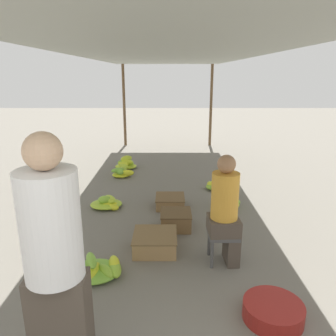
{
  "coord_description": "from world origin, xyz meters",
  "views": [
    {
      "loc": [
        0.01,
        -1.18,
        2.08
      ],
      "look_at": [
        0.0,
        3.19,
        0.83
      ],
      "focal_mm": 35.0,
      "sensor_mm": 36.0,
      "label": 1
    }
  ],
  "objects_px": {
    "banana_pile_left_2": "(127,164)",
    "banana_pile_right_1": "(228,204)",
    "vendor_foreground": "(56,262)",
    "vendor_seated": "(227,209)",
    "banana_pile_right_0": "(218,186)",
    "crate_mid": "(171,202)",
    "basin_black": "(274,312)",
    "crate_near": "(156,242)",
    "stool": "(224,238)",
    "banana_pile_left_1": "(123,173)",
    "banana_pile_left_0": "(98,270)",
    "banana_pile_left_3": "(108,203)",
    "crate_far": "(177,220)"
  },
  "relations": [
    {
      "from": "vendor_foreground",
      "to": "stool",
      "type": "bearing_deg",
      "value": 47.91
    },
    {
      "from": "vendor_foreground",
      "to": "vendor_seated",
      "type": "height_order",
      "value": "vendor_foreground"
    },
    {
      "from": "banana_pile_left_0",
      "to": "banana_pile_left_2",
      "type": "bearing_deg",
      "value": 92.9
    },
    {
      "from": "banana_pile_left_3",
      "to": "crate_mid",
      "type": "xyz_separation_m",
      "value": [
        1.02,
        0.01,
        0.02
      ]
    },
    {
      "from": "banana_pile_right_1",
      "to": "crate_far",
      "type": "xyz_separation_m",
      "value": [
        -0.84,
        -0.72,
        0.05
      ]
    },
    {
      "from": "stool",
      "to": "crate_near",
      "type": "bearing_deg",
      "value": 162.34
    },
    {
      "from": "banana_pile_right_0",
      "to": "crate_mid",
      "type": "distance_m",
      "value": 1.25
    },
    {
      "from": "basin_black",
      "to": "banana_pile_left_3",
      "type": "height_order",
      "value": "banana_pile_left_3"
    },
    {
      "from": "basin_black",
      "to": "crate_near",
      "type": "bearing_deg",
      "value": 132.57
    },
    {
      "from": "crate_near",
      "to": "crate_mid",
      "type": "xyz_separation_m",
      "value": [
        0.19,
        1.36,
        -0.02
      ]
    },
    {
      "from": "vendor_seated",
      "to": "basin_black",
      "type": "height_order",
      "value": "vendor_seated"
    },
    {
      "from": "stool",
      "to": "banana_pile_right_0",
      "type": "bearing_deg",
      "value": 82.99
    },
    {
      "from": "banana_pile_right_1",
      "to": "crate_near",
      "type": "distance_m",
      "value": 1.72
    },
    {
      "from": "banana_pile_left_0",
      "to": "banana_pile_left_2",
      "type": "distance_m",
      "value": 4.18
    },
    {
      "from": "banana_pile_left_2",
      "to": "banana_pile_right_1",
      "type": "xyz_separation_m",
      "value": [
        1.92,
        -2.33,
        -0.02
      ]
    },
    {
      "from": "banana_pile_right_0",
      "to": "crate_near",
      "type": "bearing_deg",
      "value": -115.89
    },
    {
      "from": "vendor_seated",
      "to": "crate_far",
      "type": "relative_size",
      "value": 2.96
    },
    {
      "from": "basin_black",
      "to": "crate_far",
      "type": "xyz_separation_m",
      "value": [
        -0.81,
        1.78,
        0.04
      ]
    },
    {
      "from": "banana_pile_left_2",
      "to": "banana_pile_right_1",
      "type": "relative_size",
      "value": 1.28
    },
    {
      "from": "crate_far",
      "to": "banana_pile_left_1",
      "type": "bearing_deg",
      "value": 114.47
    },
    {
      "from": "vendor_seated",
      "to": "banana_pile_right_0",
      "type": "xyz_separation_m",
      "value": [
        0.29,
        2.49,
        -0.59
      ]
    },
    {
      "from": "basin_black",
      "to": "banana_pile_right_1",
      "type": "height_order",
      "value": "banana_pile_right_1"
    },
    {
      "from": "stool",
      "to": "banana_pile_left_3",
      "type": "bearing_deg",
      "value": 135.16
    },
    {
      "from": "basin_black",
      "to": "banana_pile_left_1",
      "type": "relative_size",
      "value": 1.03
    },
    {
      "from": "vendor_seated",
      "to": "basin_black",
      "type": "relative_size",
      "value": 2.39
    },
    {
      "from": "vendor_foreground",
      "to": "vendor_seated",
      "type": "xyz_separation_m",
      "value": [
        1.37,
        1.49,
        -0.27
      ]
    },
    {
      "from": "banana_pile_left_3",
      "to": "crate_far",
      "type": "relative_size",
      "value": 1.2
    },
    {
      "from": "banana_pile_left_1",
      "to": "crate_mid",
      "type": "bearing_deg",
      "value": -58.17
    },
    {
      "from": "banana_pile_right_0",
      "to": "banana_pile_right_1",
      "type": "bearing_deg",
      "value": -88.68
    },
    {
      "from": "vendor_foreground",
      "to": "banana_pile_left_1",
      "type": "distance_m",
      "value": 4.8
    },
    {
      "from": "crate_near",
      "to": "banana_pile_left_2",
      "type": "bearing_deg",
      "value": 102.5
    },
    {
      "from": "vendor_seated",
      "to": "banana_pile_left_1",
      "type": "relative_size",
      "value": 2.46
    },
    {
      "from": "banana_pile_left_1",
      "to": "banana_pile_left_2",
      "type": "bearing_deg",
      "value": 89.81
    },
    {
      "from": "crate_near",
      "to": "crate_mid",
      "type": "height_order",
      "value": "crate_near"
    },
    {
      "from": "stool",
      "to": "crate_near",
      "type": "distance_m",
      "value": 0.84
    },
    {
      "from": "banana_pile_left_2",
      "to": "vendor_seated",
      "type": "bearing_deg",
      "value": -67.6
    },
    {
      "from": "banana_pile_right_1",
      "to": "crate_near",
      "type": "height_order",
      "value": "crate_near"
    },
    {
      "from": "vendor_foreground",
      "to": "banana_pile_right_1",
      "type": "bearing_deg",
      "value": 61.34
    },
    {
      "from": "banana_pile_left_0",
      "to": "banana_pile_left_3",
      "type": "distance_m",
      "value": 1.89
    },
    {
      "from": "banana_pile_left_1",
      "to": "crate_near",
      "type": "distance_m",
      "value": 3.09
    },
    {
      "from": "vendor_foreground",
      "to": "vendor_seated",
      "type": "distance_m",
      "value": 2.04
    },
    {
      "from": "banana_pile_left_2",
      "to": "crate_near",
      "type": "distance_m",
      "value": 3.74
    },
    {
      "from": "banana_pile_left_3",
      "to": "crate_mid",
      "type": "bearing_deg",
      "value": 0.77
    },
    {
      "from": "banana_pile_left_1",
      "to": "banana_pile_right_1",
      "type": "bearing_deg",
      "value": -40.78
    },
    {
      "from": "banana_pile_left_2",
      "to": "crate_mid",
      "type": "distance_m",
      "value": 2.5
    },
    {
      "from": "basin_black",
      "to": "banana_pile_left_3",
      "type": "relative_size",
      "value": 1.04
    },
    {
      "from": "banana_pile_right_1",
      "to": "banana_pile_right_0",
      "type": "bearing_deg",
      "value": 91.32
    },
    {
      "from": "banana_pile_right_1",
      "to": "basin_black",
      "type": "bearing_deg",
      "value": -90.54
    },
    {
      "from": "vendor_foreground",
      "to": "crate_near",
      "type": "xyz_separation_m",
      "value": [
        0.57,
        1.74,
        -0.81
      ]
    },
    {
      "from": "banana_pile_left_2",
      "to": "banana_pile_left_3",
      "type": "bearing_deg",
      "value": -90.41
    }
  ]
}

